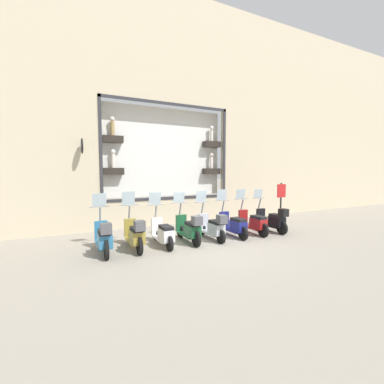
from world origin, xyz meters
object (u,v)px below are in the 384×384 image
(scooter_olive_6, at_px, (135,234))
(shop_sign_post, at_px, (281,203))
(scooter_white_5, at_px, (163,233))
(scooter_green_4, at_px, (190,229))
(scooter_red_1, at_px, (253,222))
(scooter_navy_2, at_px, (234,225))
(scooter_black_0, at_px, (273,220))
(scooter_silver_3, at_px, (213,227))
(scooter_teal_7, at_px, (104,238))

(scooter_olive_6, height_order, shop_sign_post, shop_sign_post)
(scooter_white_5, bearing_deg, scooter_green_4, -93.61)
(scooter_red_1, height_order, scooter_olive_6, scooter_olive_6)
(scooter_green_4, distance_m, scooter_olive_6, 1.79)
(scooter_red_1, xyz_separation_m, scooter_green_4, (-0.06, 2.69, 0.04))
(scooter_red_1, distance_m, shop_sign_post, 1.86)
(scooter_white_5, bearing_deg, scooter_red_1, -89.92)
(scooter_navy_2, bearing_deg, scooter_olive_6, 90.87)
(scooter_black_0, distance_m, scooter_olive_6, 5.38)
(scooter_olive_6, bearing_deg, scooter_green_4, -90.15)
(scooter_silver_3, bearing_deg, scooter_white_5, 87.95)
(shop_sign_post, bearing_deg, scooter_black_0, 117.21)
(scooter_black_0, height_order, scooter_olive_6, scooter_olive_6)
(scooter_black_0, relative_size, shop_sign_post, 0.96)
(scooter_olive_6, xyz_separation_m, scooter_teal_7, (0.00, 0.90, 0.00))
(scooter_silver_3, relative_size, scooter_olive_6, 0.99)
(scooter_red_1, relative_size, scooter_navy_2, 1.00)
(scooter_black_0, bearing_deg, scooter_olive_6, 89.93)
(scooter_red_1, relative_size, scooter_olive_6, 1.00)
(scooter_green_4, bearing_deg, scooter_silver_3, -90.49)
(scooter_navy_2, relative_size, scooter_olive_6, 1.00)
(scooter_black_0, xyz_separation_m, scooter_olive_6, (0.01, 5.38, 0.01))
(scooter_navy_2, height_order, scooter_green_4, scooter_navy_2)
(scooter_navy_2, relative_size, shop_sign_post, 0.96)
(scooter_green_4, height_order, scooter_teal_7, scooter_teal_7)
(scooter_navy_2, bearing_deg, scooter_black_0, -91.95)
(scooter_white_5, height_order, scooter_teal_7, scooter_teal_7)
(scooter_green_4, bearing_deg, scooter_white_5, 86.39)
(scooter_red_1, xyz_separation_m, scooter_teal_7, (-0.06, 5.38, 0.05))
(scooter_teal_7, bearing_deg, scooter_red_1, -89.41)
(scooter_red_1, height_order, scooter_silver_3, scooter_red_1)
(scooter_black_0, height_order, scooter_teal_7, scooter_teal_7)
(scooter_navy_2, relative_size, scooter_silver_3, 1.00)
(scooter_silver_3, distance_m, shop_sign_post, 3.59)
(scooter_navy_2, height_order, scooter_silver_3, scooter_navy_2)
(scooter_black_0, bearing_deg, shop_sign_post, -62.79)
(scooter_green_4, height_order, shop_sign_post, shop_sign_post)
(scooter_silver_3, bearing_deg, scooter_olive_6, 89.74)
(scooter_teal_7, bearing_deg, scooter_green_4, -90.12)
(scooter_red_1, xyz_separation_m, scooter_white_5, (-0.00, 3.59, -0.02))
(scooter_black_0, height_order, scooter_green_4, scooter_green_4)
(scooter_black_0, height_order, scooter_red_1, scooter_red_1)
(scooter_black_0, bearing_deg, scooter_navy_2, 88.05)
(scooter_red_1, xyz_separation_m, scooter_navy_2, (-0.00, 0.90, -0.01))
(scooter_black_0, xyz_separation_m, scooter_teal_7, (0.01, 6.28, 0.01))
(scooter_navy_2, distance_m, scooter_silver_3, 0.90)
(scooter_navy_2, relative_size, scooter_green_4, 1.00)
(scooter_black_0, xyz_separation_m, scooter_green_4, (0.00, 3.59, 0.00))
(scooter_olive_6, height_order, scooter_teal_7, scooter_olive_6)
(scooter_olive_6, bearing_deg, scooter_red_1, -89.28)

